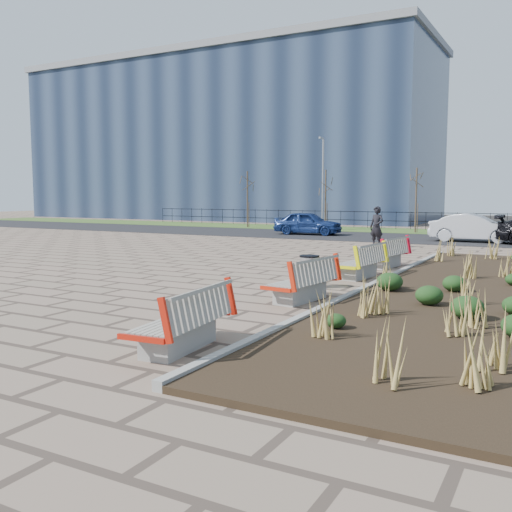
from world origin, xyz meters
The scene contains 19 objects.
ground centered at (0.00, 0.00, 0.00)m, with size 120.00×120.00×0.00m, color #766151.
planting_bed centered at (6.25, 5.00, 0.05)m, with size 4.50×18.00×0.10m, color black.
planting_curb centered at (3.92, 5.00, 0.07)m, with size 0.16×18.00×0.15m, color gray.
grass_verge_far centered at (0.00, 28.00, 0.02)m, with size 80.00×5.00×0.04m, color #33511E.
road centered at (0.00, 22.00, 0.01)m, with size 80.00×7.00×0.02m, color black.
bench_a centered at (3.00, -2.28, 0.50)m, with size 0.90×2.10×1.00m, color red, non-canonical shape.
bench_b centered at (3.00, 2.37, 0.50)m, with size 0.90×2.10×1.00m, color red, non-canonical shape.
bench_c centered at (3.00, 6.48, 0.50)m, with size 0.90×2.10×1.00m, color #FFFA0D, non-canonical shape.
bench_d centered at (3.00, 9.22, 0.50)m, with size 0.90×2.10×1.00m, color red, non-canonical shape.
litter_bin centered at (2.42, 4.23, 0.41)m, with size 0.51×0.51×0.82m, color #B2B2B7.
pedestrian centered at (0.66, 16.06, 0.94)m, with size 0.68×0.45×1.87m, color black.
car_blue centered at (-5.27, 21.92, 0.71)m, with size 1.62×4.02×1.37m, color navy.
car_silver centered at (4.18, 21.12, 0.73)m, with size 1.50×4.29×1.41m, color silver.
tree_a centered at (-12.00, 26.50, 2.04)m, with size 1.40×1.40×4.00m, color #4C3D2D, non-canonical shape.
tree_b centered at (-6.00, 26.50, 2.04)m, with size 1.40×1.40×4.00m, color #4C3D2D, non-canonical shape.
tree_c centered at (0.00, 26.50, 2.04)m, with size 1.40×1.40×4.00m, color #4C3D2D, non-canonical shape.
lamp_west centered at (-6.00, 26.00, 3.04)m, with size 0.24×0.60×6.00m, color gray, non-canonical shape.
railing_fence centered at (0.00, 29.50, 0.64)m, with size 44.00×0.10×1.20m, color black, non-canonical shape.
building_glass centered at (-22.00, 40.00, 7.50)m, with size 40.00×14.00×15.00m, color #192338.
Camera 1 is at (8.25, -9.39, 2.45)m, focal length 40.00 mm.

